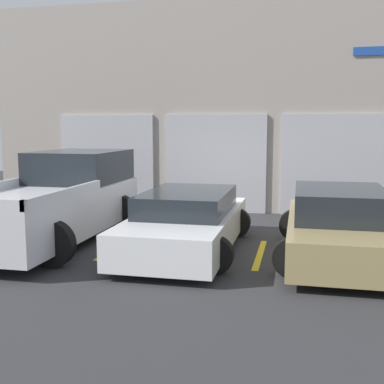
{
  "coord_description": "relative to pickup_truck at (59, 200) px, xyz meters",
  "views": [
    {
      "loc": [
        2.13,
        -10.55,
        2.44
      ],
      "look_at": [
        0.0,
        -1.0,
        1.1
      ],
      "focal_mm": 45.0,
      "sensor_mm": 36.0,
      "label": 1
    }
  ],
  "objects": [
    {
      "name": "parking_stripe_centre",
      "position": [
        4.35,
        -0.32,
        -0.86
      ],
      "size": [
        0.12,
        2.2,
        0.01
      ],
      "primitive_type": "cube",
      "color": "gold",
      "rests_on": "ground"
    },
    {
      "name": "sedan_white",
      "position": [
        2.9,
        -0.29,
        -0.3
      ],
      "size": [
        2.25,
        4.48,
        1.17
      ],
      "color": "white",
      "rests_on": "ground"
    },
    {
      "name": "sedan_side",
      "position": [
        5.8,
        -0.29,
        -0.26
      ],
      "size": [
        2.3,
        4.31,
        1.3
      ],
      "color": "#9E8956",
      "rests_on": "ground"
    },
    {
      "name": "ground_plane",
      "position": [
        2.9,
        1.18,
        -0.87
      ],
      "size": [
        28.0,
        28.0,
        0.0
      ],
      "primitive_type": "plane",
      "color": "#2D2D30"
    },
    {
      "name": "parking_stripe_left",
      "position": [
        1.45,
        -0.32,
        -0.86
      ],
      "size": [
        0.12,
        2.2,
        0.01
      ],
      "primitive_type": "cube",
      "color": "gold",
      "rests_on": "ground"
    },
    {
      "name": "shophouse_building",
      "position": [
        2.89,
        4.47,
        2.06
      ],
      "size": [
        14.11,
        0.68,
        5.98
      ],
      "color": "#9E9389",
      "rests_on": "ground"
    },
    {
      "name": "pickup_truck",
      "position": [
        0.0,
        0.0,
        0.0
      ],
      "size": [
        2.57,
        5.2,
        1.87
      ],
      "color": "silver",
      "rests_on": "ground"
    }
  ]
}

